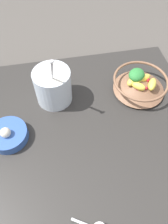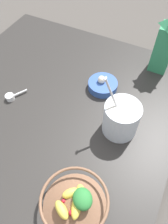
% 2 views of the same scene
% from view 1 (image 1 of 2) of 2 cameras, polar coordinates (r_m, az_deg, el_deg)
% --- Properties ---
extents(ground_plane, '(6.00, 6.00, 0.00)m').
position_cam_1_polar(ground_plane, '(0.77, -5.49, -16.69)').
color(ground_plane, '#4C4742').
extents(countertop, '(1.08, 1.08, 0.04)m').
position_cam_1_polar(countertop, '(0.75, -5.61, -16.20)').
color(countertop, '#2D2B28').
rests_on(countertop, ground_plane).
extents(fruit_bowl, '(0.22, 0.22, 0.09)m').
position_cam_1_polar(fruit_bowl, '(0.90, 14.35, 7.24)').
color(fruit_bowl, brown).
rests_on(fruit_bowl, countertop).
extents(yogurt_tub, '(0.15, 0.14, 0.26)m').
position_cam_1_polar(yogurt_tub, '(0.83, -8.13, 6.99)').
color(yogurt_tub, silver).
rests_on(yogurt_tub, countertop).
extents(garlic_bowl, '(0.14, 0.14, 0.07)m').
position_cam_1_polar(garlic_bowl, '(0.81, -19.19, -5.64)').
color(garlic_bowl, '#3356A3').
rests_on(garlic_bowl, countertop).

